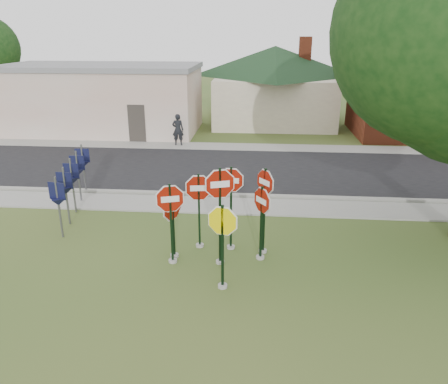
# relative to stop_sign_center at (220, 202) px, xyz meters

# --- Properties ---
(ground) EXTENTS (120.00, 120.00, 0.00)m
(ground) POSITION_rel_stop_sign_center_xyz_m (-0.10, -1.28, -1.85)
(ground) COLOR #32501E
(ground) RESTS_ON ground
(sidewalk_near) EXTENTS (60.00, 1.60, 0.06)m
(sidewalk_near) POSITION_rel_stop_sign_center_xyz_m (-0.10, 4.22, -1.82)
(sidewalk_near) COLOR gray
(sidewalk_near) RESTS_ON ground
(road) EXTENTS (60.00, 7.00, 0.04)m
(road) POSITION_rel_stop_sign_center_xyz_m (-0.10, 8.72, -1.83)
(road) COLOR black
(road) RESTS_ON ground
(sidewalk_far) EXTENTS (60.00, 1.60, 0.06)m
(sidewalk_far) POSITION_rel_stop_sign_center_xyz_m (-0.10, 13.02, -1.82)
(sidewalk_far) COLOR gray
(sidewalk_far) RESTS_ON ground
(curb) EXTENTS (60.00, 0.20, 0.14)m
(curb) POSITION_rel_stop_sign_center_xyz_m (-0.10, 5.22, -1.78)
(curb) COLOR gray
(curb) RESTS_ON ground
(stop_sign_center) EXTENTS (1.06, 0.37, 2.90)m
(stop_sign_center) POSITION_rel_stop_sign_center_xyz_m (0.00, 0.00, 0.00)
(stop_sign_center) COLOR gray
(stop_sign_center) RESTS_ON ground
(stop_sign_yellow) EXTENTS (1.01, 0.25, 2.35)m
(stop_sign_yellow) POSITION_rel_stop_sign_center_xyz_m (0.18, -1.23, -0.43)
(stop_sign_yellow) COLOR gray
(stop_sign_yellow) RESTS_ON ground
(stop_sign_left) EXTENTS (1.01, 0.33, 2.44)m
(stop_sign_left) POSITION_rel_stop_sign_center_xyz_m (-1.33, -0.06, -0.35)
(stop_sign_left) COLOR gray
(stop_sign_left) RESTS_ON ground
(stop_sign_right) EXTENTS (0.58, 0.82, 2.28)m
(stop_sign_right) POSITION_rel_stop_sign_center_xyz_m (1.12, 0.35, -0.48)
(stop_sign_right) COLOR gray
(stop_sign_right) RESTS_ON ground
(stop_sign_back_right) EXTENTS (0.98, 0.24, 2.65)m
(stop_sign_back_right) POSITION_rel_stop_sign_center_xyz_m (0.24, 0.91, -0.22)
(stop_sign_back_right) COLOR gray
(stop_sign_back_right) RESTS_ON ground
(stop_sign_back_left) EXTENTS (1.05, 0.24, 2.41)m
(stop_sign_back_left) POSITION_rel_stop_sign_center_xyz_m (-0.70, 0.95, -0.37)
(stop_sign_back_left) COLOR gray
(stop_sign_back_left) RESTS_ON ground
(stop_sign_far_right) EXTENTS (0.61, 0.79, 2.68)m
(stop_sign_far_right) POSITION_rel_stop_sign_center_xyz_m (1.19, 0.74, -0.20)
(stop_sign_far_right) COLOR gray
(stop_sign_far_right) RESTS_ON ground
(stop_sign_far_left) EXTENTS (0.48, 1.06, 2.15)m
(stop_sign_far_left) POSITION_rel_stop_sign_center_xyz_m (-1.35, 0.26, -0.56)
(stop_sign_far_left) COLOR gray
(stop_sign_far_left) RESTS_ON ground
(route_sign_row) EXTENTS (1.43, 4.63, 2.00)m
(route_sign_row) POSITION_rel_stop_sign_center_xyz_m (-5.50, 3.22, -0.62)
(route_sign_row) COLOR #59595E
(route_sign_row) RESTS_ON ground
(building_stucco) EXTENTS (12.20, 6.20, 4.20)m
(building_stucco) POSITION_rel_stop_sign_center_xyz_m (-9.10, 16.72, 0.30)
(building_stucco) COLOR beige
(building_stucco) RESTS_ON ground
(building_house) EXTENTS (11.60, 11.60, 6.20)m
(building_house) POSITION_rel_stop_sign_center_xyz_m (1.90, 20.72, 1.80)
(building_house) COLOR beige
(building_house) RESTS_ON ground
(building_brick) EXTENTS (10.20, 6.20, 4.75)m
(building_brick) POSITION_rel_stop_sign_center_xyz_m (11.90, 17.22, 0.56)
(building_brick) COLOR maroon
(building_brick) RESTS_ON ground
(pedestrian) EXTENTS (0.66, 0.45, 1.76)m
(pedestrian) POSITION_rel_stop_sign_center_xyz_m (-3.60, 13.12, -0.91)
(pedestrian) COLOR black
(pedestrian) RESTS_ON sidewalk_far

